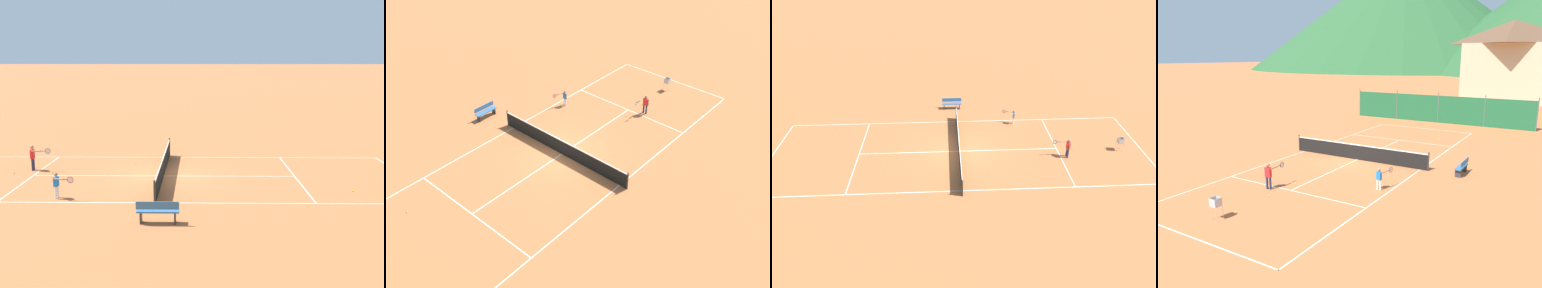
# 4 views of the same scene
# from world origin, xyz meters

# --- Properties ---
(ground_plane) EXTENTS (600.00, 600.00, 0.00)m
(ground_plane) POSITION_xyz_m (0.00, 0.00, 0.00)
(ground_plane) COLOR #BC6638
(court_line_markings) EXTENTS (8.25, 23.85, 0.01)m
(court_line_markings) POSITION_xyz_m (0.00, 0.00, 0.00)
(court_line_markings) COLOR white
(court_line_markings) RESTS_ON ground
(tennis_net) EXTENTS (9.18, 0.08, 1.06)m
(tennis_net) POSITION_xyz_m (0.00, 0.00, 0.50)
(tennis_net) COLOR #2D2D2D
(tennis_net) RESTS_ON ground
(player_far_service) EXTENTS (0.44, 1.08, 1.30)m
(player_far_service) POSITION_xyz_m (-1.03, -6.74, 0.76)
(player_far_service) COLOR #23284C
(player_far_service) RESTS_ON ground
(player_far_baseline) EXTENTS (0.52, 0.91, 1.09)m
(player_far_baseline) POSITION_xyz_m (3.58, -4.08, 0.64)
(player_far_baseline) COLOR white
(player_far_baseline) RESTS_ON ground
(tennis_ball_service_box) EXTENTS (0.07, 0.07, 0.07)m
(tennis_ball_service_box) POSITION_xyz_m (-0.37, -5.60, 0.03)
(tennis_ball_service_box) COLOR #CCE033
(tennis_ball_service_box) RESTS_ON ground
(tennis_ball_alley_left) EXTENTS (0.07, 0.07, 0.07)m
(tennis_ball_alley_left) POSITION_xyz_m (-0.37, -7.52, 0.03)
(tennis_ball_alley_left) COLOR #CCE033
(tennis_ball_alley_left) RESTS_ON ground
(tennis_ball_by_net_left) EXTENTS (0.07, 0.07, 0.07)m
(tennis_ball_by_net_left) POSITION_xyz_m (2.43, 8.39, 0.03)
(tennis_ball_by_net_left) COLOR #CCE033
(tennis_ball_by_net_left) RESTS_ON ground
(tennis_ball_mid_court) EXTENTS (0.07, 0.07, 0.07)m
(tennis_ball_mid_court) POSITION_xyz_m (-2.28, -1.72, 0.03)
(tennis_ball_mid_court) COLOR #CCE033
(tennis_ball_mid_court) RESTS_ON ground
(tennis_ball_far_corner) EXTENTS (0.07, 0.07, 0.07)m
(tennis_ball_far_corner) POSITION_xyz_m (-0.23, -9.59, 0.03)
(tennis_ball_far_corner) COLOR #CCE033
(tennis_ball_far_corner) RESTS_ON ground
(ball_hopper) EXTENTS (0.36, 0.36, 0.89)m
(ball_hopper) POSITION_xyz_m (-0.40, -10.40, 0.65)
(ball_hopper) COLOR #B7B7BC
(ball_hopper) RESTS_ON ground
(courtside_bench) EXTENTS (0.36, 1.50, 0.84)m
(courtside_bench) POSITION_xyz_m (6.34, 0.29, 0.45)
(courtside_bench) COLOR #336699
(courtside_bench) RESTS_ON ground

